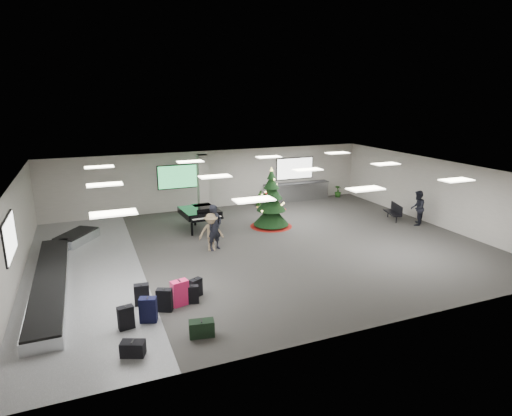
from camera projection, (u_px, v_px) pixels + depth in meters
name	position (u px, v px, depth m)	size (l,w,h in m)	color
ground	(263.00, 247.00, 17.86)	(18.00, 18.00, 0.00)	#32302D
room_envelope	(248.00, 190.00, 17.72)	(18.02, 14.02, 3.21)	#B0ABA1
baggage_carousel	(57.00, 271.00, 14.88)	(2.28, 9.71, 0.43)	silver
service_counter	(296.00, 192.00, 25.49)	(4.05, 0.65, 1.08)	silver
suitcase_0	(126.00, 318.00, 11.58)	(0.45, 0.30, 0.67)	black
suitcase_1	(165.00, 300.00, 12.53)	(0.50, 0.40, 0.71)	black
pink_suitcase	(180.00, 293.00, 12.87)	(0.56, 0.40, 0.81)	#FF2164
suitcase_3	(196.00, 288.00, 13.45)	(0.45, 0.37, 0.61)	black
navy_suitcase	(148.00, 310.00, 11.93)	(0.53, 0.41, 0.74)	black
green_duffel	(202.00, 328.00, 11.25)	(0.70, 0.44, 0.46)	black
suitcase_7	(192.00, 294.00, 13.02)	(0.42, 0.28, 0.58)	black
suitcase_8	(142.00, 295.00, 12.91)	(0.47, 0.30, 0.68)	black
black_duffel	(133.00, 349.00, 10.41)	(0.65, 0.52, 0.40)	black
christmas_tree	(271.00, 206.00, 20.41)	(2.03, 2.03, 2.90)	#690909
grand_piano	(200.00, 213.00, 19.91)	(1.73, 2.15, 1.17)	black
bench	(394.00, 211.00, 21.59)	(0.81, 1.39, 0.83)	black
traveler_a	(215.00, 227.00, 17.35)	(0.69, 0.45, 1.89)	black
traveler_b	(211.00, 232.00, 17.30)	(1.01, 0.58, 1.56)	#957C5C
traveler_bench	(417.00, 208.00, 20.67)	(0.83, 0.64, 1.70)	black
potted_plant_left	(259.00, 198.00, 24.39)	(0.48, 0.38, 0.87)	#184416
potted_plant_right	(338.00, 191.00, 26.42)	(0.41, 0.41, 0.73)	#184416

